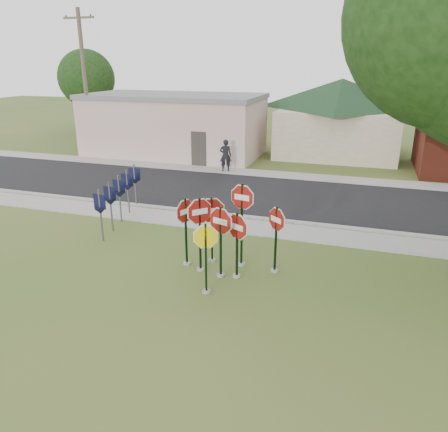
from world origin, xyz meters
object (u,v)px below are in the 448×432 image
(stop_sign_yellow, at_px, (206,251))
(pedestrian, at_px, (226,155))
(stop_sign_center, at_px, (221,232))
(utility_pole_near, at_px, (85,83))
(stop_sign_left, at_px, (200,224))

(stop_sign_yellow, bearing_deg, pedestrian, 105.71)
(stop_sign_yellow, bearing_deg, stop_sign_center, 86.06)
(pedestrian, bearing_deg, stop_sign_center, 91.13)
(utility_pole_near, bearing_deg, stop_sign_left, -46.07)
(stop_sign_yellow, height_order, pedestrian, stop_sign_yellow)
(utility_pole_near, height_order, pedestrian, utility_pole_near)
(stop_sign_yellow, bearing_deg, utility_pole_near, 132.80)
(stop_sign_center, height_order, pedestrian, stop_sign_center)
(stop_sign_center, distance_m, pedestrian, 13.56)
(stop_sign_yellow, distance_m, stop_sign_left, 1.48)
(stop_sign_yellow, distance_m, utility_pole_near, 20.93)
(stop_sign_left, xyz_separation_m, pedestrian, (-3.28, 12.75, -0.59))
(utility_pole_near, bearing_deg, stop_sign_yellow, -47.20)
(stop_sign_center, xyz_separation_m, stop_sign_left, (-0.75, 0.19, 0.12))
(stop_sign_yellow, xyz_separation_m, stop_sign_left, (-0.67, 1.28, 0.28))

